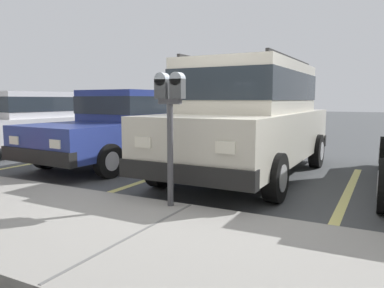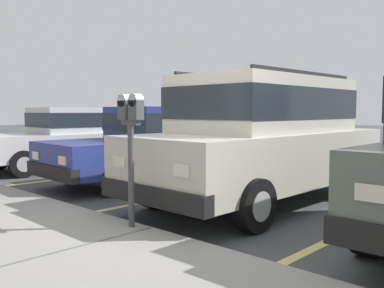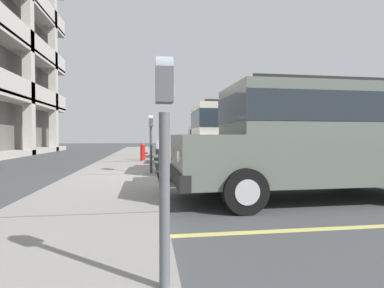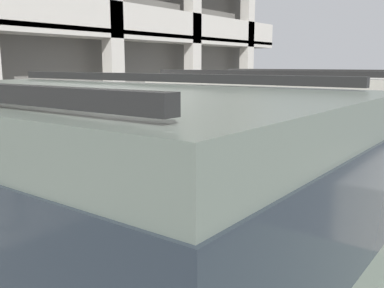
{
  "view_description": "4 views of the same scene",
  "coord_description": "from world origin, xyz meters",
  "px_view_note": "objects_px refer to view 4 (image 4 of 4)",
  "views": [
    {
      "loc": [
        -2.0,
        4.0,
        1.35
      ],
      "look_at": [
        0.4,
        -0.58,
        0.73
      ],
      "focal_mm": 35.0,
      "sensor_mm": 36.0,
      "label": 1
    },
    {
      "loc": [
        -3.67,
        3.39,
        1.46
      ],
      "look_at": [
        0.42,
        -0.9,
        1.0
      ],
      "focal_mm": 40.0,
      "sensor_mm": 36.0,
      "label": 2
    },
    {
      "loc": [
        -7.89,
        0.41,
        1.11
      ],
      "look_at": [
        0.18,
        -0.76,
        0.89
      ],
      "focal_mm": 28.0,
      "sensor_mm": 36.0,
      "label": 3
    },
    {
      "loc": [
        -4.21,
        -4.29,
        2.09
      ],
      "look_at": [
        0.5,
        -0.63,
        0.98
      ],
      "focal_mm": 40.0,
      "sensor_mm": 36.0,
      "label": 4
    }
  ],
  "objects_px": {
    "silver_suv": "(289,155)",
    "dark_hatchback": "(375,145)",
    "red_sedan": "(65,251)",
    "fire_hydrant": "(250,136)",
    "parking_meter_near": "(128,121)"
  },
  "relations": [
    {
      "from": "dark_hatchback",
      "to": "parking_meter_near",
      "type": "distance_m",
      "value": 3.97
    },
    {
      "from": "dark_hatchback",
      "to": "fire_hydrant",
      "type": "relative_size",
      "value": 6.55
    },
    {
      "from": "silver_suv",
      "to": "red_sedan",
      "type": "distance_m",
      "value": 3.07
    },
    {
      "from": "parking_meter_near",
      "to": "silver_suv",
      "type": "bearing_deg",
      "value": -90.95
    },
    {
      "from": "silver_suv",
      "to": "dark_hatchback",
      "type": "relative_size",
      "value": 1.05
    },
    {
      "from": "dark_hatchback",
      "to": "fire_hydrant",
      "type": "xyz_separation_m",
      "value": [
        1.39,
        3.12,
        -0.36
      ]
    },
    {
      "from": "silver_suv",
      "to": "dark_hatchback",
      "type": "xyz_separation_m",
      "value": [
        2.8,
        -0.2,
        -0.27
      ]
    },
    {
      "from": "silver_suv",
      "to": "dark_hatchback",
      "type": "height_order",
      "value": "silver_suv"
    },
    {
      "from": "red_sedan",
      "to": "fire_hydrant",
      "type": "bearing_deg",
      "value": 21.93
    },
    {
      "from": "dark_hatchback",
      "to": "fire_hydrant",
      "type": "bearing_deg",
      "value": 69.83
    },
    {
      "from": "dark_hatchback",
      "to": "parking_meter_near",
      "type": "bearing_deg",
      "value": 137.97
    },
    {
      "from": "silver_suv",
      "to": "dark_hatchback",
      "type": "distance_m",
      "value": 2.82
    },
    {
      "from": "silver_suv",
      "to": "parking_meter_near",
      "type": "relative_size",
      "value": 3.13
    },
    {
      "from": "red_sedan",
      "to": "dark_hatchback",
      "type": "relative_size",
      "value": 1.05
    },
    {
      "from": "dark_hatchback",
      "to": "fire_hydrant",
      "type": "distance_m",
      "value": 3.44
    }
  ]
}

